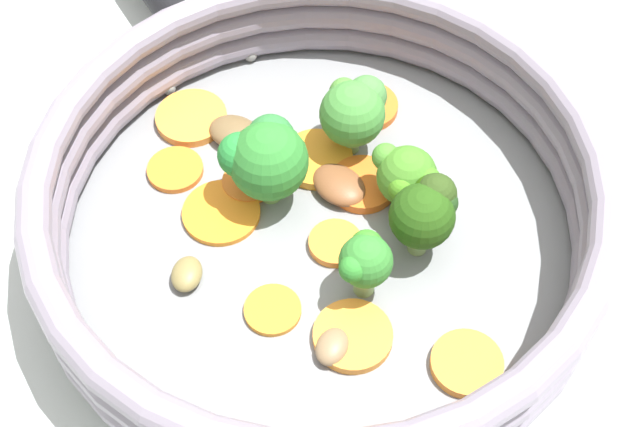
{
  "coord_description": "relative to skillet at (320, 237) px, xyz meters",
  "views": [
    {
      "loc": [
        -0.22,
        0.17,
        0.42
      ],
      "look_at": [
        0.0,
        0.0,
        0.03
      ],
      "focal_mm": 50.0,
      "sensor_mm": 36.0,
      "label": 1
    }
  ],
  "objects": [
    {
      "name": "ground_plane",
      "position": [
        0.0,
        0.0,
        -0.01
      ],
      "size": [
        4.0,
        4.0,
        0.0
      ],
      "primitive_type": "plane",
      "color": "#B5BEBB"
    },
    {
      "name": "skillet",
      "position": [
        0.0,
        0.0,
        0.0
      ],
      "size": [
        0.29,
        0.29,
        0.02
      ],
      "primitive_type": "cylinder",
      "color": "gray",
      "rests_on": "ground_plane"
    },
    {
      "name": "skillet_rim_wall",
      "position": [
        0.0,
        0.0,
        0.04
      ],
      "size": [
        0.31,
        0.31,
        0.06
      ],
      "color": "gray",
      "rests_on": "skillet"
    },
    {
      "name": "skillet_rivet_left",
      "position": [
        0.13,
        -0.05,
        0.01
      ],
      "size": [
        0.01,
        0.01,
        0.01
      ],
      "primitive_type": "sphere",
      "color": "gray",
      "rests_on": "skillet"
    },
    {
      "name": "skillet_rivet_right",
      "position": [
        0.14,
        0.01,
        0.01
      ],
      "size": [
        0.01,
        0.01,
        0.01
      ],
      "primitive_type": "sphere",
      "color": "gray",
      "rests_on": "skillet"
    },
    {
      "name": "carrot_slice_0",
      "position": [
        0.11,
        0.01,
        0.01
      ],
      "size": [
        0.06,
        0.06,
        0.01
      ],
      "primitive_type": "cylinder",
      "rotation": [
        0.0,
        0.0,
        0.52
      ],
      "color": "orange",
      "rests_on": "skillet"
    },
    {
      "name": "carrot_slice_1",
      "position": [
        0.05,
        -0.08,
        0.01
      ],
      "size": [
        0.04,
        0.04,
        0.01
      ],
      "primitive_type": "cylinder",
      "rotation": [
        0.0,
        0.0,
        0.01
      ],
      "color": "orange",
      "rests_on": "skillet"
    },
    {
      "name": "carrot_slice_2",
      "position": [
        0.04,
        0.04,
        0.01
      ],
      "size": [
        0.06,
        0.06,
        0.0
      ],
      "primitive_type": "cylinder",
      "rotation": [
        0.0,
        0.0,
        4.18
      ],
      "color": "orange",
      "rests_on": "skillet"
    },
    {
      "name": "carrot_slice_3",
      "position": [
        -0.11,
        -0.01,
        0.01
      ],
      "size": [
        0.05,
        0.05,
        0.01
      ],
      "primitive_type": "cylinder",
      "rotation": [
        0.0,
        0.0,
        1.12
      ],
      "color": "orange",
      "rests_on": "skillet"
    },
    {
      "name": "carrot_slice_4",
      "position": [
        0.05,
        0.01,
        0.01
      ],
      "size": [
        0.04,
        0.04,
        0.0
      ],
      "primitive_type": "cylinder",
      "rotation": [
        0.0,
        0.0,
        5.33
      ],
      "color": "orange",
      "rests_on": "skillet"
    },
    {
      "name": "carrot_slice_5",
      "position": [
        0.01,
        -0.04,
        0.01
      ],
      "size": [
        0.05,
        0.05,
        0.01
      ],
      "primitive_type": "cylinder",
      "rotation": [
        0.0,
        0.0,
        5.28
      ],
      "color": "orange",
      "rests_on": "skillet"
    },
    {
      "name": "carrot_slice_6",
      "position": [
        0.08,
        0.04,
        0.01
      ],
      "size": [
        0.04,
        0.04,
        0.0
      ],
      "primitive_type": "cylinder",
      "rotation": [
        0.0,
        0.0,
        0.11
      ],
      "color": "orange",
      "rests_on": "skillet"
    },
    {
      "name": "carrot_slice_7",
      "position": [
        -0.03,
        0.05,
        0.01
      ],
      "size": [
        0.04,
        0.04,
        0.0
      ],
      "primitive_type": "cylinder",
      "rotation": [
        0.0,
        0.0,
        2.76
      ],
      "color": "orange",
      "rests_on": "skillet"
    },
    {
      "name": "carrot_slice_8",
      "position": [
        0.04,
        -0.03,
        0.01
      ],
      "size": [
        0.04,
        0.04,
        0.01
      ],
      "primitive_type": "cylinder",
      "rotation": [
        0.0,
        0.0,
        6.22
      ],
      "color": "orange",
      "rests_on": "skillet"
    },
    {
      "name": "carrot_slice_9",
      "position": [
        -0.06,
        0.03,
        0.01
      ],
      "size": [
        0.06,
        0.06,
        0.01
      ],
      "primitive_type": "cylinder",
      "rotation": [
        0.0,
        0.0,
        5.72
      ],
      "color": "orange",
      "rests_on": "skillet"
    },
    {
      "name": "carrot_slice_10",
      "position": [
        -0.01,
        0.0,
        0.01
      ],
      "size": [
        0.04,
        0.04,
        0.0
      ],
      "primitive_type": "cylinder",
      "rotation": [
        0.0,
        0.0,
        0.76
      ],
      "color": "orange",
      "rests_on": "skillet"
    },
    {
      "name": "broccoli_floret_0",
      "position": [
        -0.02,
        -0.05,
        0.03
      ],
      "size": [
        0.04,
        0.03,
        0.04
      ],
      "color": "#6D8651",
      "rests_on": "skillet"
    },
    {
      "name": "broccoli_floret_1",
      "position": [
        -0.04,
        0.0,
        0.04
      ],
      "size": [
        0.03,
        0.03,
        0.04
      ],
      "color": "#8BB468",
      "rests_on": "skillet"
    },
    {
      "name": "broccoli_floret_2",
      "position": [
        0.04,
        -0.05,
        0.04
      ],
      "size": [
        0.04,
        0.04,
        0.05
      ],
      "color": "#7CA65A",
      "rests_on": "skillet"
    },
    {
      "name": "broccoli_floret_3",
      "position": [
        -0.04,
        -0.04,
        0.04
      ],
      "size": [
        0.04,
        0.04,
        0.05
      ],
      "color": "#7D9D58",
      "rests_on": "skillet"
    },
    {
      "name": "broccoli_floret_4",
      "position": [
        0.04,
        0.01,
        0.04
      ],
      "size": [
        0.05,
        0.05,
        0.05
      ],
      "color": "#82B65F",
      "rests_on": "skillet"
    },
    {
      "name": "mushroom_piece_0",
      "position": [
        0.01,
        -0.03,
        0.01
      ],
      "size": [
        0.04,
        0.03,
        0.01
      ],
      "primitive_type": "ellipsoid",
      "rotation": [
        0.0,
        0.0,
        3.26
      ],
      "color": "brown",
      "rests_on": "skillet"
    },
    {
      "name": "mushroom_piece_1",
      "position": [
        0.02,
        0.08,
        0.01
      ],
      "size": [
        0.03,
        0.03,
        0.01
      ],
      "primitive_type": "ellipsoid",
      "rotation": [
        0.0,
        0.0,
        2.38
      ],
      "color": "olive",
      "rests_on": "skillet"
    },
    {
      "name": "mushroom_piece_2",
      "position": [
        -0.06,
        0.04,
        0.01
      ],
      "size": [
        0.03,
        0.03,
        0.01
      ],
      "primitive_type": "ellipsoid",
      "rotation": [
        0.0,
        0.0,
        2.11
      ],
      "color": "olive",
      "rests_on": "skillet"
    },
    {
      "name": "mushroom_piece_3",
      "position": [
        0.08,
        0.0,
        0.01
      ],
      "size": [
        0.04,
        0.04,
        0.01
      ],
      "primitive_type": "ellipsoid",
      "rotation": [
        0.0,
        0.0,
        0.44
      ],
      "color": "brown",
      "rests_on": "skillet"
    }
  ]
}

